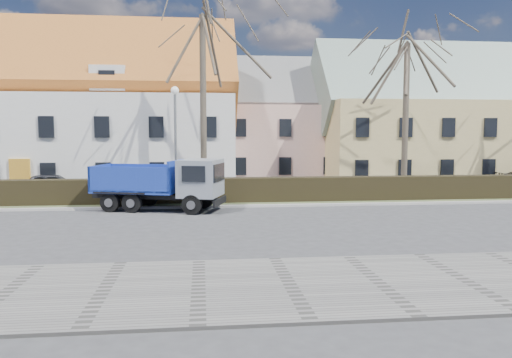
{
  "coord_description": "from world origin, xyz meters",
  "views": [
    {
      "loc": [
        -2.11,
        -20.28,
        3.78
      ],
      "look_at": [
        0.4,
        2.8,
        1.6
      ],
      "focal_mm": 35.0,
      "sensor_mm": 36.0,
      "label": 1
    }
  ],
  "objects": [
    {
      "name": "grass_strip",
      "position": [
        0.0,
        6.2,
        0.05
      ],
      "size": [
        80.0,
        3.0,
        0.1
      ],
      "primitive_type": "cube",
      "color": "#44502D",
      "rests_on": "ground"
    },
    {
      "name": "tree_2",
      "position": [
        10.0,
        8.5,
        5.5
      ],
      "size": [
        8.0,
        8.0,
        11.0
      ],
      "primitive_type": null,
      "color": "#483E32",
      "rests_on": "ground"
    },
    {
      "name": "parked_car_a",
      "position": [
        -10.73,
        9.72,
        0.71
      ],
      "size": [
        4.37,
        2.37,
        1.41
      ],
      "primitive_type": "imported",
      "rotation": [
        0.0,
        0.0,
        1.75
      ],
      "color": "#27272C",
      "rests_on": "ground"
    },
    {
      "name": "sidewalk_near",
      "position": [
        0.0,
        -8.5,
        0.04
      ],
      "size": [
        80.0,
        5.0,
        0.08
      ],
      "primitive_type": "cube",
      "color": "slate",
      "rests_on": "ground"
    },
    {
      "name": "streetlight",
      "position": [
        -3.51,
        7.0,
        3.15
      ],
      "size": [
        0.49,
        0.49,
        6.3
      ],
      "primitive_type": null,
      "color": "gray",
      "rests_on": "ground"
    },
    {
      "name": "building_yellow",
      "position": [
        16.0,
        17.0,
        4.25
      ],
      "size": [
        18.8,
        10.8,
        8.5
      ],
      "primitive_type": null,
      "color": "tan",
      "rests_on": "ground"
    },
    {
      "name": "building_pink",
      "position": [
        4.0,
        20.0,
        4.0
      ],
      "size": [
        10.8,
        8.8,
        8.0
      ],
      "primitive_type": null,
      "color": "#DAA89A",
      "rests_on": "ground"
    },
    {
      "name": "curb_far",
      "position": [
        0.0,
        4.6,
        0.06
      ],
      "size": [
        80.0,
        0.3,
        0.12
      ],
      "primitive_type": "cube",
      "color": "#A6A19C",
      "rests_on": "ground"
    },
    {
      "name": "cart_frame",
      "position": [
        -2.22,
        4.79,
        0.36
      ],
      "size": [
        0.85,
        0.58,
        0.71
      ],
      "primitive_type": null,
      "rotation": [
        0.0,
        0.0,
        -0.18
      ],
      "color": "silver",
      "rests_on": "ground"
    },
    {
      "name": "ground",
      "position": [
        0.0,
        0.0,
        0.0
      ],
      "size": [
        120.0,
        120.0,
        0.0
      ],
      "primitive_type": "plane",
      "color": "#39393B"
    },
    {
      "name": "building_white",
      "position": [
        -13.0,
        16.0,
        4.75
      ],
      "size": [
        26.8,
        10.8,
        9.5
      ],
      "primitive_type": null,
      "color": "silver",
      "rests_on": "ground"
    },
    {
      "name": "tree_1",
      "position": [
        -2.0,
        8.5,
        6.33
      ],
      "size": [
        9.2,
        9.2,
        12.65
      ],
      "primitive_type": null,
      "color": "#483E32",
      "rests_on": "ground"
    },
    {
      "name": "hedge",
      "position": [
        0.0,
        6.0,
        0.65
      ],
      "size": [
        60.0,
        0.9,
        1.3
      ],
      "primitive_type": "cube",
      "color": "black",
      "rests_on": "ground"
    },
    {
      "name": "dump_truck",
      "position": [
        -4.42,
        4.18,
        1.29
      ],
      "size": [
        6.88,
        4.17,
        2.58
      ],
      "primitive_type": null,
      "rotation": [
        0.0,
        0.0,
        -0.3
      ],
      "color": "#163099",
      "rests_on": "ground"
    }
  ]
}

